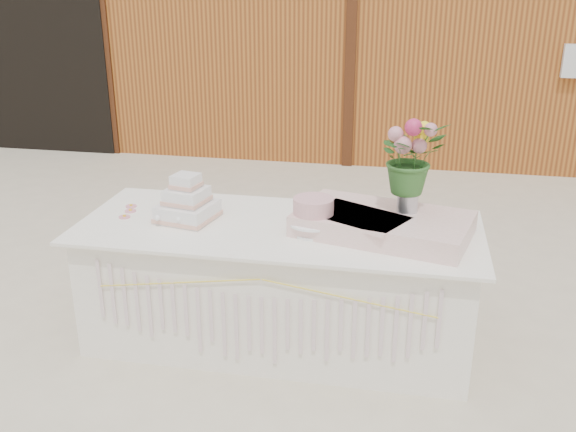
# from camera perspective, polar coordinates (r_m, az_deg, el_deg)

# --- Properties ---
(ground) EXTENTS (80.00, 80.00, 0.00)m
(ground) POSITION_cam_1_polar(r_m,az_deg,el_deg) (4.16, -0.81, -10.76)
(ground) COLOR beige
(ground) RESTS_ON ground
(barn) EXTENTS (12.60, 4.60, 3.30)m
(barn) POSITION_cam_1_polar(r_m,az_deg,el_deg) (9.51, 6.90, 17.63)
(barn) COLOR #A96123
(barn) RESTS_ON ground
(cake_table) EXTENTS (2.40, 1.00, 0.77)m
(cake_table) POSITION_cam_1_polar(r_m,az_deg,el_deg) (3.97, -0.85, -6.03)
(cake_table) COLOR white
(cake_table) RESTS_ON ground
(wedding_cake) EXTENTS (0.37, 0.37, 0.29)m
(wedding_cake) POSITION_cam_1_polar(r_m,az_deg,el_deg) (3.93, -8.95, 1.01)
(wedding_cake) COLOR white
(wedding_cake) RESTS_ON cake_table
(pink_cake_stand) EXTENTS (0.30, 0.30, 0.21)m
(pink_cake_stand) POSITION_cam_1_polar(r_m,az_deg,el_deg) (3.67, 2.26, 0.20)
(pink_cake_stand) COLOR white
(pink_cake_stand) RESTS_ON cake_table
(satin_runner) EXTENTS (1.07, 0.77, 0.12)m
(satin_runner) POSITION_cam_1_polar(r_m,az_deg,el_deg) (3.72, 8.45, -0.69)
(satin_runner) COLOR #FFD5CD
(satin_runner) RESTS_ON cake_table
(flower_vase) EXTENTS (0.12, 0.12, 0.16)m
(flower_vase) POSITION_cam_1_polar(r_m,az_deg,el_deg) (3.73, 10.59, 1.59)
(flower_vase) COLOR silver
(flower_vase) RESTS_ON satin_runner
(bouquet) EXTENTS (0.49, 0.47, 0.42)m
(bouquet) POSITION_cam_1_polar(r_m,az_deg,el_deg) (3.65, 10.89, 5.90)
(bouquet) COLOR #306327
(bouquet) RESTS_ON flower_vase
(loose_flowers) EXTENTS (0.24, 0.37, 0.02)m
(loose_flowers) POSITION_cam_1_polar(r_m,az_deg,el_deg) (4.20, -14.02, 0.65)
(loose_flowers) COLOR pink
(loose_flowers) RESTS_ON cake_table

